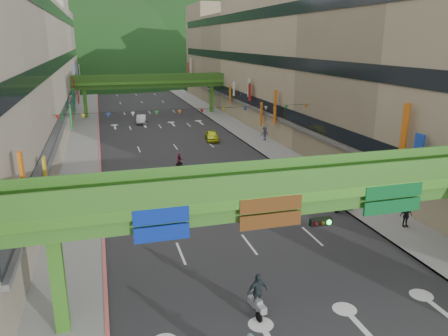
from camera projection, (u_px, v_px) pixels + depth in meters
name	position (u px, v px, depth m)	size (l,w,h in m)	color
road_slab	(164.00, 131.00, 63.38)	(18.00, 140.00, 0.02)	#28282B
sidewalk_left	(85.00, 135.00, 60.47)	(4.00, 140.00, 0.15)	gray
sidewalk_right	(236.00, 127.00, 66.25)	(4.00, 140.00, 0.15)	gray
curb_left	(99.00, 134.00, 60.97)	(0.20, 140.00, 0.18)	#CC5959
curb_right	(224.00, 128.00, 65.75)	(0.20, 140.00, 0.18)	gray
building_row_left	(13.00, 67.00, 55.74)	(12.80, 95.00, 19.00)	#9E937F
building_row_right	(287.00, 63.00, 65.69)	(12.80, 95.00, 19.00)	gray
overpass_near	(314.00, 204.00, 20.98)	(28.00, 12.27, 7.10)	#4C9E2D
overpass_far	(150.00, 84.00, 75.70)	(28.00, 2.20, 7.10)	#4C9E2D
hill_left	(80.00, 76.00, 160.95)	(168.00, 140.00, 112.00)	#1C4419
hill_right	(177.00, 71.00, 189.92)	(208.00, 176.00, 128.00)	#1C4419
bunting_string	(191.00, 111.00, 43.25)	(26.00, 0.36, 0.47)	black
scooter_rider_mid	(180.00, 162.00, 44.08)	(0.85, 1.59, 1.88)	black
scooter_rider_left	(257.00, 295.00, 20.78)	(1.14, 1.59, 2.19)	gray
scooter_rider_far	(221.00, 205.00, 32.10)	(0.94, 1.60, 2.14)	maroon
parked_scooter_row	(317.00, 188.00, 37.55)	(1.60, 9.35, 1.08)	black
car_silver	(141.00, 119.00, 69.45)	(1.43, 4.11, 1.35)	silver
car_yellow	(212.00, 136.00, 57.39)	(1.56, 3.88, 1.32)	yellow
pedestrian_red	(318.00, 176.00, 39.59)	(0.92, 0.71, 1.88)	#A70835
pedestrian_dark	(406.00, 218.00, 30.53)	(0.97, 0.40, 1.65)	black
pedestrian_blue	(265.00, 135.00, 57.00)	(0.83, 0.53, 1.77)	#34365B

